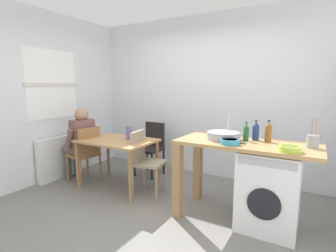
{
  "coord_description": "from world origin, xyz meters",
  "views": [
    {
      "loc": [
        1.64,
        -2.38,
        1.53
      ],
      "look_at": [
        -0.01,
        0.45,
        1.02
      ],
      "focal_mm": 27.49,
      "sensor_mm": 36.0,
      "label": 1
    }
  ],
  "objects_px": {
    "dining_table": "(117,146)",
    "seated_person": "(80,140)",
    "mixing_bowl": "(230,141)",
    "chair_person_seat": "(86,152)",
    "bottle_clear_small": "(268,132)",
    "vase": "(129,133)",
    "bottle_tall_green": "(246,132)",
    "colander": "(290,148)",
    "chair_spare_by_wall": "(152,145)",
    "bottle_squat_brown": "(256,131)",
    "chair_opposite": "(145,159)",
    "washing_machine": "(269,189)",
    "utensil_crock": "(313,141)"
  },
  "relations": [
    {
      "from": "chair_spare_by_wall",
      "to": "washing_machine",
      "type": "xyz_separation_m",
      "value": [
        2.06,
        -0.81,
        -0.08
      ]
    },
    {
      "from": "washing_machine",
      "to": "vase",
      "type": "relative_size",
      "value": 4.19
    },
    {
      "from": "bottle_clear_small",
      "to": "colander",
      "type": "distance_m",
      "value": 0.44
    },
    {
      "from": "mixing_bowl",
      "to": "bottle_tall_green",
      "type": "bearing_deg",
      "value": 68.72
    },
    {
      "from": "chair_person_seat",
      "to": "bottle_tall_green",
      "type": "height_order",
      "value": "bottle_tall_green"
    },
    {
      "from": "dining_table",
      "to": "mixing_bowl",
      "type": "distance_m",
      "value": 1.82
    },
    {
      "from": "mixing_bowl",
      "to": "chair_person_seat",
      "type": "bearing_deg",
      "value": 176.91
    },
    {
      "from": "chair_spare_by_wall",
      "to": "mixing_bowl",
      "type": "height_order",
      "value": "mixing_bowl"
    },
    {
      "from": "chair_person_seat",
      "to": "chair_spare_by_wall",
      "type": "relative_size",
      "value": 1.0
    },
    {
      "from": "mixing_bowl",
      "to": "colander",
      "type": "relative_size",
      "value": 1.02
    },
    {
      "from": "bottle_tall_green",
      "to": "colander",
      "type": "bearing_deg",
      "value": -30.76
    },
    {
      "from": "chair_opposite",
      "to": "chair_spare_by_wall",
      "type": "height_order",
      "value": "same"
    },
    {
      "from": "colander",
      "to": "bottle_tall_green",
      "type": "bearing_deg",
      "value": 149.24
    },
    {
      "from": "chair_opposite",
      "to": "seated_person",
      "type": "height_order",
      "value": "seated_person"
    },
    {
      "from": "dining_table",
      "to": "seated_person",
      "type": "height_order",
      "value": "seated_person"
    },
    {
      "from": "dining_table",
      "to": "seated_person",
      "type": "xyz_separation_m",
      "value": [
        -0.71,
        -0.09,
        0.03
      ]
    },
    {
      "from": "washing_machine",
      "to": "vase",
      "type": "distance_m",
      "value": 2.06
    },
    {
      "from": "bottle_tall_green",
      "to": "bottle_squat_brown",
      "type": "distance_m",
      "value": 0.13
    },
    {
      "from": "seated_person",
      "to": "utensil_crock",
      "type": "bearing_deg",
      "value": -78.89
    },
    {
      "from": "dining_table",
      "to": "bottle_tall_green",
      "type": "bearing_deg",
      "value": 0.75
    },
    {
      "from": "mixing_bowl",
      "to": "vase",
      "type": "height_order",
      "value": "mixing_bowl"
    },
    {
      "from": "chair_person_seat",
      "to": "bottle_tall_green",
      "type": "relative_size",
      "value": 4.21
    },
    {
      "from": "washing_machine",
      "to": "dining_table",
      "type": "bearing_deg",
      "value": 178.95
    },
    {
      "from": "chair_opposite",
      "to": "bottle_squat_brown",
      "type": "xyz_separation_m",
      "value": [
        1.49,
        0.08,
        0.52
      ]
    },
    {
      "from": "dining_table",
      "to": "mixing_bowl",
      "type": "xyz_separation_m",
      "value": [
        1.78,
        -0.24,
        0.31
      ]
    },
    {
      "from": "chair_spare_by_wall",
      "to": "mixing_bowl",
      "type": "relative_size",
      "value": 4.42
    },
    {
      "from": "vase",
      "to": "utensil_crock",
      "type": "bearing_deg",
      "value": -2.1
    },
    {
      "from": "bottle_squat_brown",
      "to": "bottle_tall_green",
      "type": "bearing_deg",
      "value": -131.92
    },
    {
      "from": "chair_person_seat",
      "to": "chair_opposite",
      "type": "relative_size",
      "value": 1.0
    },
    {
      "from": "washing_machine",
      "to": "mixing_bowl",
      "type": "distance_m",
      "value": 0.68
    },
    {
      "from": "chair_opposite",
      "to": "seated_person",
      "type": "distance_m",
      "value": 1.2
    },
    {
      "from": "dining_table",
      "to": "washing_machine",
      "type": "xyz_separation_m",
      "value": [
        2.17,
        -0.04,
        -0.21
      ]
    },
    {
      "from": "seated_person",
      "to": "colander",
      "type": "xyz_separation_m",
      "value": [
        3.06,
        -0.17,
        0.28
      ]
    },
    {
      "from": "chair_opposite",
      "to": "bottle_tall_green",
      "type": "height_order",
      "value": "bottle_tall_green"
    },
    {
      "from": "bottle_clear_small",
      "to": "vase",
      "type": "distance_m",
      "value": 1.96
    },
    {
      "from": "chair_opposite",
      "to": "chair_person_seat",
      "type": "bearing_deg",
      "value": -91.67
    },
    {
      "from": "bottle_tall_green",
      "to": "washing_machine",
      "type": "bearing_deg",
      "value": -12.66
    },
    {
      "from": "bottle_tall_green",
      "to": "utensil_crock",
      "type": "relative_size",
      "value": 0.71
    },
    {
      "from": "bottle_tall_green",
      "to": "bottle_squat_brown",
      "type": "bearing_deg",
      "value": 48.08
    },
    {
      "from": "chair_person_seat",
      "to": "bottle_squat_brown",
      "type": "xyz_separation_m",
      "value": [
        2.51,
        0.23,
        0.52
      ]
    },
    {
      "from": "dining_table",
      "to": "bottle_tall_green",
      "type": "relative_size",
      "value": 5.14
    },
    {
      "from": "dining_table",
      "to": "bottle_squat_brown",
      "type": "height_order",
      "value": "bottle_squat_brown"
    },
    {
      "from": "dining_table",
      "to": "chair_spare_by_wall",
      "type": "bearing_deg",
      "value": 82.51
    },
    {
      "from": "chair_spare_by_wall",
      "to": "colander",
      "type": "distance_m",
      "value": 2.52
    },
    {
      "from": "bottle_clear_small",
      "to": "utensil_crock",
      "type": "bearing_deg",
      "value": -11.14
    },
    {
      "from": "dining_table",
      "to": "bottle_clear_small",
      "type": "relative_size",
      "value": 4.54
    },
    {
      "from": "utensil_crock",
      "to": "chair_person_seat",
      "type": "bearing_deg",
      "value": -177.68
    },
    {
      "from": "chair_person_seat",
      "to": "vase",
      "type": "height_order",
      "value": "vase"
    },
    {
      "from": "chair_person_seat",
      "to": "dining_table",
      "type": "bearing_deg",
      "value": -69.04
    },
    {
      "from": "dining_table",
      "to": "chair_opposite",
      "type": "distance_m",
      "value": 0.5
    }
  ]
}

